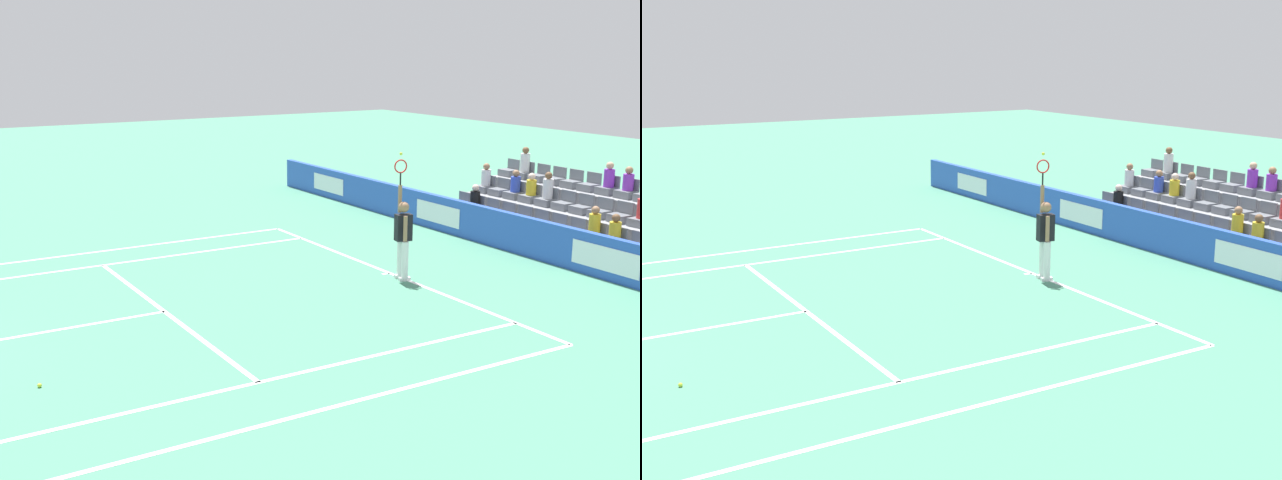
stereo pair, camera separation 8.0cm
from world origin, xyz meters
The scene contains 11 objects.
line_baseline centered at (0.00, -11.89, 0.00)m, with size 10.97×0.10×0.01m, color white.
line_service centered at (0.00, -6.40, 0.00)m, with size 8.23×0.10×0.01m, color white.
line_singles_sideline_left centered at (4.12, -5.95, 0.00)m, with size 0.10×11.89×0.01m, color white.
line_singles_sideline_right centered at (-4.12, -5.95, 0.00)m, with size 0.10×11.89×0.01m, color white.
line_doubles_sideline_left centered at (5.49, -5.95, 0.00)m, with size 0.10×11.89×0.01m, color white.
line_doubles_sideline_right centered at (-5.49, -5.95, 0.00)m, with size 0.10×11.89×0.01m, color white.
line_centre_mark centered at (0.00, -11.79, 0.00)m, with size 0.10×0.20×0.01m, color white.
sponsor_barrier centered at (0.00, -15.79, 0.49)m, with size 23.64×0.22×0.98m.
tennis_player centered at (-0.55, -11.84, 0.99)m, with size 0.51×0.40×2.85m.
stadium_stand centered at (0.01, -18.10, 0.56)m, with size 7.44×2.85×2.21m.
loose_tennis_ball centered at (-2.53, -3.41, 0.03)m, with size 0.07×0.07×0.07m, color #D1E533.
Camera 1 is at (-14.98, -0.98, 5.19)m, focal length 46.40 mm.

